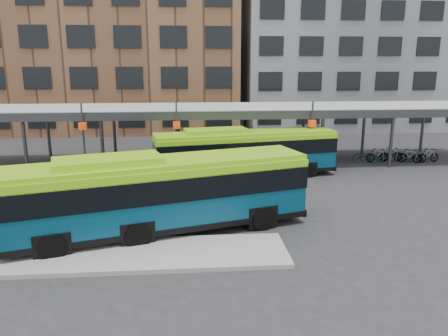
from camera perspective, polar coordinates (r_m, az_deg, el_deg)
ground at (r=20.24m, az=1.99°, el=-7.48°), size 120.00×120.00×0.00m
boarding_island at (r=17.62m, az=-15.22°, el=-11.00°), size 14.00×3.00×0.18m
canopy at (r=31.86m, az=-0.75°, el=7.58°), size 40.00×6.53×4.80m
building_brick at (r=51.46m, az=-14.01°, el=17.45°), size 26.00×14.00×22.00m
building_grey at (r=53.98m, az=15.69°, el=16.09°), size 24.00×14.00×20.00m
bus_front at (r=19.00m, az=-8.39°, el=-3.14°), size 13.14×6.25×3.55m
bus_rear at (r=28.16m, az=2.75°, el=2.16°), size 11.96×4.52×3.23m
bike_rack at (r=35.04m, az=21.55°, el=1.52°), size 6.59×1.48×1.07m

